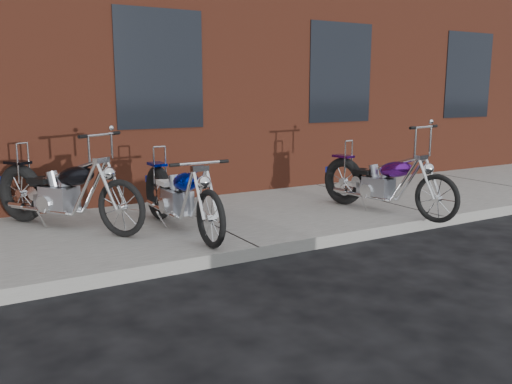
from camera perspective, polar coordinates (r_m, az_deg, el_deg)
ground at (r=6.16m, az=0.29°, el=-7.16°), size 120.00×120.00×0.00m
sidewalk at (r=7.43m, az=-5.57°, el=-3.50°), size 22.00×3.00×0.15m
chopper_purple at (r=7.98m, az=13.25°, el=0.82°), size 0.68×2.25×1.28m
chopper_blue at (r=6.79m, az=-8.01°, el=-0.66°), size 0.56×2.30×1.00m
chopper_third at (r=7.26m, az=-19.51°, el=-0.24°), size 1.44×2.10×1.24m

